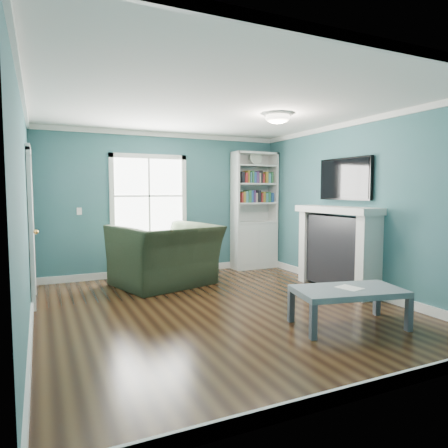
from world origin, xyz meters
name	(u,v)px	position (x,y,z in m)	size (l,w,h in m)	color
floor	(221,309)	(0.00, 0.00, 0.00)	(5.00, 5.00, 0.00)	black
room_walls	(221,188)	(0.00, 0.00, 1.58)	(5.00, 5.00, 5.00)	#2F6665
trim	(221,215)	(0.00, 0.00, 1.24)	(4.50, 5.00, 2.60)	white
window	(149,196)	(-0.30, 2.49, 1.45)	(1.40, 0.06, 1.50)	white
bookshelf	(254,222)	(1.77, 2.30, 0.92)	(0.90, 0.35, 2.31)	silver
fireplace	(337,249)	(2.08, 0.20, 0.64)	(0.44, 1.58, 1.30)	black
tv	(345,179)	(2.20, 0.20, 1.72)	(0.06, 1.10, 0.65)	black
door	(31,225)	(-2.22, 1.40, 1.07)	(0.12, 0.98, 2.17)	silver
ceiling_fixture	(278,117)	(0.90, 0.10, 2.55)	(0.38, 0.38, 0.15)	white
light_switch	(79,211)	(-1.50, 2.48, 1.20)	(0.08, 0.01, 0.12)	white
recliner	(166,245)	(-0.27, 1.60, 0.67)	(1.52, 0.99, 1.33)	black
coffee_table	(348,293)	(1.04, -1.21, 0.38)	(1.31, 0.89, 0.44)	#444952
paper_sheet	(349,288)	(1.06, -1.20, 0.44)	(0.21, 0.27, 0.00)	white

